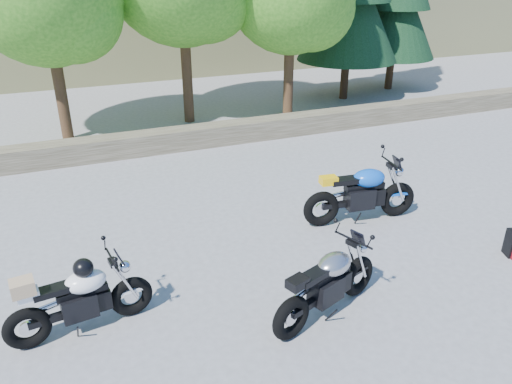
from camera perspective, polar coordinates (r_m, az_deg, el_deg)
ground at (r=7.67m, az=1.41°, el=-8.29°), size 90.00×90.00×0.00m
stone_wall at (r=12.31m, az=-8.73°, el=6.04°), size 22.00×0.55×0.50m
silver_bike at (r=6.52m, az=8.21°, el=-10.40°), size 1.82×0.85×0.95m
white_bike at (r=6.55m, az=-19.63°, el=-11.32°), size 1.81×0.57×1.00m
blue_bike at (r=8.85m, az=11.98°, el=-0.23°), size 2.10×0.66×1.06m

